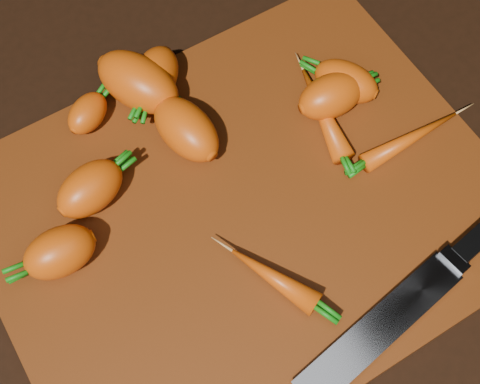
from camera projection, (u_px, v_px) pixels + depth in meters
ground at (245, 215)px, 0.68m from camera, size 2.00×2.00×0.01m
cutting_board at (245, 210)px, 0.67m from camera, size 0.50×0.40×0.01m
carrot_0 at (90, 189)px, 0.64m from camera, size 0.08×0.06×0.05m
carrot_1 at (60, 252)px, 0.62m from camera, size 0.07×0.05×0.05m
carrot_2 at (138, 82)px, 0.69m from camera, size 0.09×0.11×0.06m
carrot_3 at (186, 129)px, 0.67m from camera, size 0.06×0.09×0.05m
carrot_4 at (155, 76)px, 0.70m from camera, size 0.09×0.08×0.05m
carrot_5 at (88, 113)px, 0.69m from camera, size 0.06×0.05×0.03m
carrot_6 at (346, 81)px, 0.70m from camera, size 0.07×0.08×0.04m
carrot_7 at (323, 113)px, 0.70m from camera, size 0.05×0.12×0.02m
carrot_8 at (411, 138)px, 0.68m from camera, size 0.12×0.02×0.02m
carrot_9 at (274, 278)px, 0.62m from camera, size 0.06×0.09×0.02m
carrot_10 at (331, 96)px, 0.69m from camera, size 0.08×0.05×0.05m
knife at (394, 315)px, 0.61m from camera, size 0.30×0.07×0.02m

